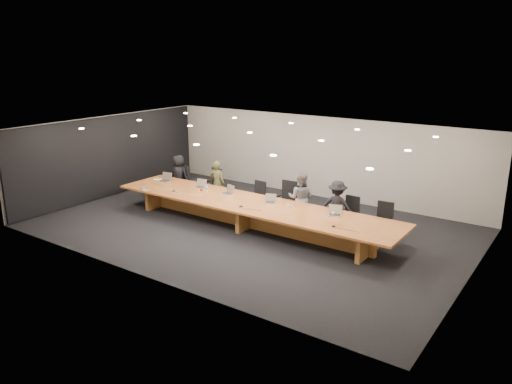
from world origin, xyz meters
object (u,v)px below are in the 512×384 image
person_d (337,206)px  water_bottle (207,189)px  chair_mid_left (256,197)px  chair_mid_right (286,200)px  chair_right (349,214)px  conference_table (250,210)px  person_b (217,183)px  laptop_e (335,211)px  chair_left (211,185)px  mic_left (174,191)px  laptop_a (164,177)px  chair_far_right (383,221)px  paper_cup_far (333,214)px  person_a (179,176)px  person_c (301,198)px  mic_right (333,226)px  mic_center (241,206)px  laptop_c (227,189)px  paper_cup_near (288,206)px  chair_far_left (179,181)px  laptop_d (270,199)px  laptop_b (200,184)px  amber_mug (201,189)px  av_box (145,188)px

person_d → water_bottle: bearing=2.0°
chair_mid_left → chair_mid_right: bearing=6.1°
chair_right → conference_table: bearing=-148.8°
person_b → laptop_e: (4.63, -0.79, 0.14)m
chair_left → mic_left: (-0.12, -1.67, 0.18)m
person_b → laptop_a: size_ratio=4.04×
chair_far_right → person_d: bearing=177.6°
mic_left → paper_cup_far: bearing=7.8°
laptop_e → paper_cup_far: laptop_e is taller
person_a → person_c: size_ratio=0.93×
mic_right → mic_center: bearing=-179.8°
laptop_c → mic_right: 4.04m
paper_cup_near → mic_center: paper_cup_near is taller
chair_far_left → laptop_c: (2.73, -0.79, 0.33)m
person_b → paper_cup_near: bearing=158.6°
chair_mid_left → laptop_d: chair_mid_left is taller
laptop_a → mic_right: laptop_a is taller
paper_cup_near → mic_left: (-3.78, -0.59, -0.03)m
chair_right → laptop_a: size_ratio=2.77×
mic_left → person_a: bearing=128.8°
chair_mid_right → laptop_e: (2.08, -0.90, 0.30)m
conference_table → mic_center: size_ratio=68.70×
laptop_b → paper_cup_far: size_ratio=3.90×
chair_far_right → laptop_a: bearing=-178.4°
laptop_c → amber_mug: (-0.84, -0.23, -0.09)m
chair_far_right → laptop_e: (-0.98, -0.90, 0.36)m
chair_left → paper_cup_near: size_ratio=13.58×
laptop_c → mic_center: 1.38m
person_c → paper_cup_near: 0.92m
laptop_e → chair_far_right: bearing=20.4°
av_box → laptop_e: bearing=34.6°
laptop_c → laptop_e: 3.62m
laptop_a → mic_right: size_ratio=3.45×
person_a → paper_cup_near: 5.18m
laptop_c → amber_mug: bearing=-148.3°
chair_mid_left → person_a: bearing=-176.3°
laptop_e → av_box: size_ratio=1.53×
chair_far_left → amber_mug: chair_far_left is taller
laptop_e → chair_left: bearing=147.3°
chair_far_left → paper_cup_near: 5.06m
chair_left → person_a: 1.42m
laptop_d → chair_left: bearing=137.3°
person_b → water_bottle: size_ratio=7.61×
person_a → paper_cup_far: size_ratio=16.31×
person_a → mic_left: person_a is taller
chair_left → person_a: (-1.41, -0.06, 0.14)m
person_c → laptop_a: 4.80m
chair_left → amber_mug: size_ratio=12.38×
chair_mid_left → paper_cup_far: (3.08, -0.88, 0.28)m
amber_mug → mic_center: (1.96, -0.58, -0.03)m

